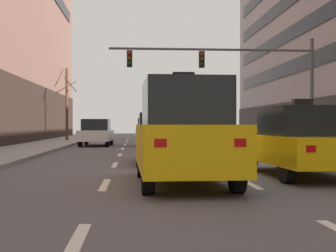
{
  "coord_description": "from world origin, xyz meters",
  "views": [
    {
      "loc": [
        -2.52,
        -13.12,
        1.3
      ],
      "look_at": [
        -0.17,
        19.87,
        1.2
      ],
      "focal_mm": 49.85,
      "sensor_mm": 36.0,
      "label": 1
    }
  ],
  "objects_px": {
    "taxi_driving_0": "(163,138)",
    "car_driving_4": "(151,132)",
    "street_tree_1": "(66,101)",
    "taxi_driving_5": "(185,128)",
    "traffic_signal_0": "(237,69)",
    "car_driving_3": "(96,133)",
    "taxi_driving_1": "(183,133)",
    "taxi_driving_2": "(300,142)"
  },
  "relations": [
    {
      "from": "taxi_driving_0",
      "to": "car_driving_4",
      "type": "bearing_deg",
      "value": 89.85
    },
    {
      "from": "street_tree_1",
      "to": "taxi_driving_5",
      "type": "bearing_deg",
      "value": 5.7
    },
    {
      "from": "taxi_driving_0",
      "to": "street_tree_1",
      "type": "height_order",
      "value": "street_tree_1"
    },
    {
      "from": "taxi_driving_0",
      "to": "taxi_driving_5",
      "type": "xyz_separation_m",
      "value": [
        3.02,
        20.84,
        0.19
      ]
    },
    {
      "from": "traffic_signal_0",
      "to": "street_tree_1",
      "type": "height_order",
      "value": "traffic_signal_0"
    },
    {
      "from": "street_tree_1",
      "to": "car_driving_3",
      "type": "bearing_deg",
      "value": -67.82
    },
    {
      "from": "taxi_driving_0",
      "to": "car_driving_4",
      "type": "xyz_separation_m",
      "value": [
        0.03,
        12.39,
        -0.0
      ]
    },
    {
      "from": "car_driving_4",
      "to": "traffic_signal_0",
      "type": "height_order",
      "value": "traffic_signal_0"
    },
    {
      "from": "taxi_driving_1",
      "to": "taxi_driving_5",
      "type": "xyz_separation_m",
      "value": [
        2.93,
        26.45,
        -0.1
      ]
    },
    {
      "from": "taxi_driving_1",
      "to": "taxi_driving_5",
      "type": "height_order",
      "value": "taxi_driving_1"
    },
    {
      "from": "car_driving_4",
      "to": "taxi_driving_5",
      "type": "xyz_separation_m",
      "value": [
        2.99,
        8.44,
        0.19
      ]
    },
    {
      "from": "taxi_driving_0",
      "to": "traffic_signal_0",
      "type": "distance_m",
      "value": 9.72
    },
    {
      "from": "taxi_driving_1",
      "to": "taxi_driving_5",
      "type": "relative_size",
      "value": 1.1
    },
    {
      "from": "car_driving_4",
      "to": "car_driving_3",
      "type": "bearing_deg",
      "value": 169.09
    },
    {
      "from": "taxi_driving_5",
      "to": "street_tree_1",
      "type": "distance_m",
      "value": 9.42
    },
    {
      "from": "street_tree_1",
      "to": "taxi_driving_0",
      "type": "bearing_deg",
      "value": -72.91
    },
    {
      "from": "taxi_driving_1",
      "to": "street_tree_1",
      "type": "xyz_separation_m",
      "value": [
        -6.22,
        25.54,
        1.93
      ]
    },
    {
      "from": "taxi_driving_0",
      "to": "taxi_driving_1",
      "type": "relative_size",
      "value": 0.96
    },
    {
      "from": "taxi_driving_2",
      "to": "street_tree_1",
      "type": "relative_size",
      "value": 0.87
    },
    {
      "from": "car_driving_4",
      "to": "taxi_driving_0",
      "type": "bearing_deg",
      "value": -90.15
    },
    {
      "from": "car_driving_3",
      "to": "traffic_signal_0",
      "type": "relative_size",
      "value": 0.41
    },
    {
      "from": "taxi_driving_5",
      "to": "taxi_driving_1",
      "type": "bearing_deg",
      "value": -96.32
    },
    {
      "from": "taxi_driving_0",
      "to": "car_driving_4",
      "type": "distance_m",
      "value": 12.39
    },
    {
      "from": "taxi_driving_1",
      "to": "car_driving_4",
      "type": "height_order",
      "value": "taxi_driving_1"
    },
    {
      "from": "taxi_driving_2",
      "to": "car_driving_3",
      "type": "relative_size",
      "value": 1.07
    },
    {
      "from": "taxi_driving_0",
      "to": "taxi_driving_2",
      "type": "relative_size",
      "value": 0.95
    },
    {
      "from": "traffic_signal_0",
      "to": "street_tree_1",
      "type": "distance_m",
      "value": 15.86
    },
    {
      "from": "car_driving_3",
      "to": "street_tree_1",
      "type": "height_order",
      "value": "street_tree_1"
    },
    {
      "from": "car_driving_3",
      "to": "traffic_signal_0",
      "type": "height_order",
      "value": "traffic_signal_0"
    },
    {
      "from": "taxi_driving_5",
      "to": "traffic_signal_0",
      "type": "bearing_deg",
      "value": -84.22
    },
    {
      "from": "taxi_driving_2",
      "to": "taxi_driving_1",
      "type": "bearing_deg",
      "value": -156.13
    },
    {
      "from": "taxi_driving_2",
      "to": "taxi_driving_5",
      "type": "height_order",
      "value": "taxi_driving_5"
    },
    {
      "from": "taxi_driving_0",
      "to": "street_tree_1",
      "type": "distance_m",
      "value": 20.96
    },
    {
      "from": "traffic_signal_0",
      "to": "car_driving_4",
      "type": "bearing_deg",
      "value": 134.51
    },
    {
      "from": "car_driving_3",
      "to": "street_tree_1",
      "type": "distance_m",
      "value": 7.77
    },
    {
      "from": "taxi_driving_1",
      "to": "traffic_signal_0",
      "type": "distance_m",
      "value": 14.61
    },
    {
      "from": "taxi_driving_5",
      "to": "street_tree_1",
      "type": "bearing_deg",
      "value": -174.3
    },
    {
      "from": "car_driving_3",
      "to": "street_tree_1",
      "type": "xyz_separation_m",
      "value": [
        -2.81,
        6.88,
        2.25
      ]
    },
    {
      "from": "taxi_driving_2",
      "to": "car_driving_4",
      "type": "relative_size",
      "value": 1.05
    },
    {
      "from": "taxi_driving_1",
      "to": "taxi_driving_2",
      "type": "relative_size",
      "value": 0.99
    },
    {
      "from": "taxi_driving_1",
      "to": "street_tree_1",
      "type": "relative_size",
      "value": 0.86
    },
    {
      "from": "taxi_driving_5",
      "to": "street_tree_1",
      "type": "height_order",
      "value": "street_tree_1"
    }
  ]
}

